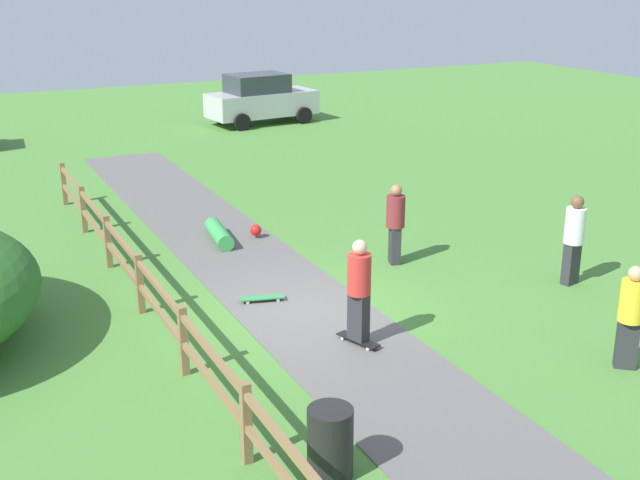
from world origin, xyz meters
TOP-DOWN VIEW (x-y plane):
  - ground_plane at (0.00, 0.00)m, footprint 60.00×60.00m
  - asphalt_path at (0.00, 0.00)m, footprint 2.40×28.00m
  - wooden_fence at (-2.60, 0.00)m, footprint 0.12×18.12m
  - trash_bin at (-1.80, -4.55)m, footprint 0.56×0.56m
  - skater_riding at (0.23, -1.56)m, footprint 0.48×0.82m
  - skater_fallen at (0.01, 4.34)m, footprint 1.23×1.48m
  - skateboard_loose at (-0.50, 0.77)m, footprint 0.82×0.39m
  - bystander_white at (5.20, -1.00)m, footprint 0.45×0.45m
  - bystander_yellow at (3.53, -4.04)m, footprint 0.53×0.53m
  - bystander_maroon at (2.75, 1.50)m, footprint 0.48×0.48m
  - parked_car_silver at (6.26, 17.34)m, footprint 4.36×2.34m

SIDE VIEW (x-z plane):
  - ground_plane at x=0.00m, z-range 0.00..0.00m
  - asphalt_path at x=0.00m, z-range 0.00..0.02m
  - skateboard_loose at x=-0.50m, z-range 0.05..0.13m
  - skater_fallen at x=0.01m, z-range 0.02..0.38m
  - trash_bin at x=-1.80m, z-range 0.00..0.90m
  - wooden_fence at x=-2.60m, z-range 0.12..1.22m
  - bystander_yellow at x=3.53m, z-range 0.08..1.73m
  - bystander_maroon at x=2.75m, z-range 0.08..1.76m
  - parked_car_silver at x=6.26m, z-range 0.00..1.92m
  - bystander_white at x=5.20m, z-range 0.09..1.87m
  - skater_riding at x=0.23m, z-range 0.12..1.90m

